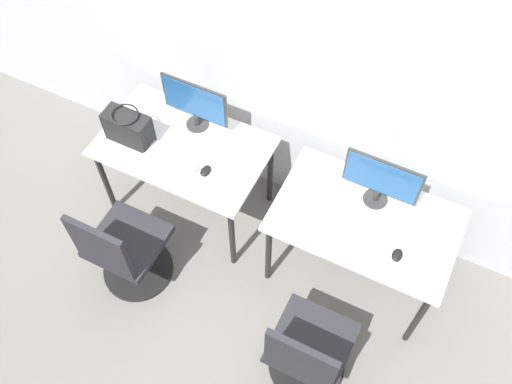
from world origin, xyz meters
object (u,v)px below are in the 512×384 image
(mouse_right, at_px, (397,255))
(handbag, at_px, (128,127))
(office_chair_right, at_px, (307,354))
(office_chair_left, at_px, (125,252))
(monitor_left, at_px, (195,103))
(keyboard_right, at_px, (357,240))
(monitor_right, at_px, (381,180))
(keyboard_left, at_px, (173,158))
(mouse_left, at_px, (206,171))

(mouse_right, height_order, handbag, handbag)
(office_chair_right, bearing_deg, office_chair_left, 176.13)
(office_chair_right, bearing_deg, mouse_right, 68.21)
(monitor_left, xyz_separation_m, office_chair_right, (1.24, -0.98, -0.55))
(keyboard_right, xyz_separation_m, office_chair_right, (-0.01, -0.62, -0.35))
(handbag, bearing_deg, monitor_right, 9.29)
(keyboard_right, bearing_deg, handbag, 177.83)
(keyboard_left, bearing_deg, office_chair_left, -96.33)
(mouse_left, height_order, mouse_right, same)
(mouse_right, height_order, office_chair_right, office_chair_right)
(monitor_left, height_order, monitor_right, same)
(monitor_left, bearing_deg, keyboard_left, -90.00)
(monitor_right, distance_m, mouse_right, 0.44)
(office_chair_left, relative_size, keyboard_right, 2.42)
(monitor_right, xyz_separation_m, mouse_right, (0.24, -0.31, -0.19))
(office_chair_left, height_order, handbag, handbag)
(monitor_left, height_order, mouse_right, monitor_left)
(keyboard_left, height_order, office_chair_left, office_chair_left)
(keyboard_left, xyz_separation_m, office_chair_left, (-0.06, -0.58, -0.35))
(handbag, bearing_deg, keyboard_left, -3.25)
(monitor_right, xyz_separation_m, office_chair_right, (-0.01, -0.94, -0.55))
(monitor_left, distance_m, monitor_right, 1.25)
(monitor_left, relative_size, office_chair_left, 0.51)
(keyboard_left, xyz_separation_m, keyboard_right, (1.25, -0.04, 0.00))
(office_chair_left, bearing_deg, monitor_left, 85.89)
(office_chair_right, bearing_deg, keyboard_right, 88.89)
(monitor_left, distance_m, keyboard_right, 1.32)
(monitor_right, height_order, handbag, monitor_right)
(keyboard_left, relative_size, office_chair_left, 0.41)
(monitor_left, distance_m, office_chair_left, 1.05)
(keyboard_right, xyz_separation_m, handbag, (-1.58, 0.06, 0.11))
(office_chair_left, height_order, office_chair_right, same)
(mouse_left, height_order, office_chair_right, office_chair_right)
(monitor_left, relative_size, monitor_right, 1.00)
(keyboard_left, relative_size, keyboard_right, 1.00)
(mouse_left, bearing_deg, office_chair_left, -117.54)
(mouse_right, bearing_deg, keyboard_left, 178.68)
(office_chair_left, distance_m, keyboard_right, 1.47)
(office_chair_right, bearing_deg, monitor_left, 141.70)
(office_chair_right, bearing_deg, mouse_left, 146.52)
(keyboard_left, bearing_deg, handbag, 176.75)
(mouse_left, relative_size, keyboard_right, 0.25)
(monitor_left, xyz_separation_m, mouse_left, (0.24, -0.32, -0.19))
(monitor_right, height_order, mouse_right, monitor_right)
(office_chair_left, height_order, mouse_right, office_chair_left)
(keyboard_left, height_order, handbag, handbag)
(monitor_left, bearing_deg, mouse_left, -53.18)
(mouse_right, bearing_deg, office_chair_left, -160.78)
(office_chair_left, relative_size, monitor_right, 1.94)
(monitor_left, height_order, office_chair_right, monitor_left)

